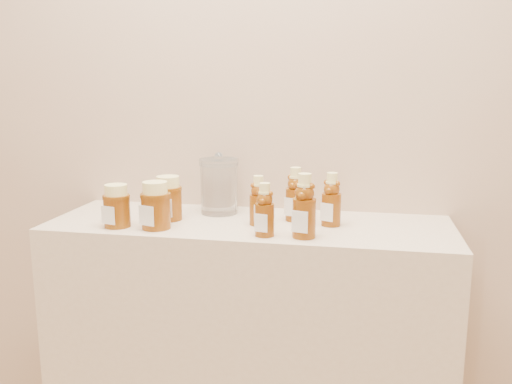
% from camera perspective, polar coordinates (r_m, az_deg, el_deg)
% --- Properties ---
extents(wall_back, '(3.50, 0.02, 2.70)m').
position_cam_1_polar(wall_back, '(1.77, 0.58, 12.72)').
color(wall_back, tan).
rests_on(wall_back, ground).
extents(display_table, '(1.20, 0.40, 0.90)m').
position_cam_1_polar(display_table, '(1.79, -0.70, -17.27)').
color(display_table, beige).
rests_on(display_table, ground).
extents(bear_bottle_back_left, '(0.07, 0.07, 0.17)m').
position_cam_1_polar(bear_bottle_back_left, '(1.58, 0.25, -0.55)').
color(bear_bottle_back_left, '#622D07').
rests_on(bear_bottle_back_left, display_table).
extents(bear_bottle_back_mid, '(0.08, 0.08, 0.18)m').
position_cam_1_polar(bear_bottle_back_mid, '(1.63, 4.18, 0.14)').
color(bear_bottle_back_mid, '#622D07').
rests_on(bear_bottle_back_mid, display_table).
extents(bear_bottle_back_right, '(0.08, 0.08, 0.18)m').
position_cam_1_polar(bear_bottle_back_right, '(1.59, 7.96, -0.40)').
color(bear_bottle_back_right, '#622D07').
rests_on(bear_bottle_back_right, display_table).
extents(bear_bottle_front_left, '(0.07, 0.07, 0.17)m').
position_cam_1_polar(bear_bottle_front_left, '(1.47, 0.92, -1.50)').
color(bear_bottle_front_left, '#622D07').
rests_on(bear_bottle_front_left, display_table).
extents(bear_bottle_front_right, '(0.08, 0.08, 0.20)m').
position_cam_1_polar(bear_bottle_front_right, '(1.45, 5.11, -1.01)').
color(bear_bottle_front_right, '#622D07').
rests_on(bear_bottle_front_right, display_table).
extents(honey_jar_left, '(0.10, 0.10, 0.12)m').
position_cam_1_polar(honey_jar_left, '(1.61, -14.45, -1.41)').
color(honey_jar_left, '#622D07').
rests_on(honey_jar_left, display_table).
extents(honey_jar_back, '(0.09, 0.09, 0.13)m').
position_cam_1_polar(honey_jar_back, '(1.66, -9.22, -0.63)').
color(honey_jar_back, '#622D07').
rests_on(honey_jar_back, display_table).
extents(honey_jar_front, '(0.11, 0.11, 0.14)m').
position_cam_1_polar(honey_jar_front, '(1.57, -10.52, -1.38)').
color(honey_jar_front, '#622D07').
rests_on(honey_jar_front, display_table).
extents(glass_canister, '(0.13, 0.13, 0.19)m').
position_cam_1_polar(glass_canister, '(1.72, -3.91, 0.86)').
color(glass_canister, white).
rests_on(glass_canister, display_table).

